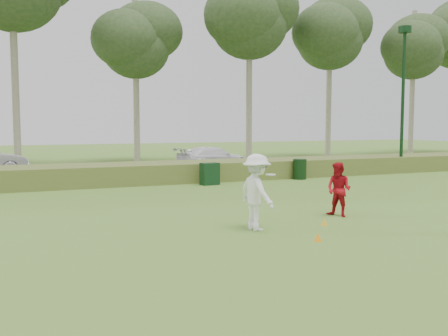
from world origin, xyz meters
name	(u,v)px	position (x,y,z in m)	size (l,w,h in m)	color
ground	(285,231)	(0.00, 0.00, 0.00)	(120.00, 120.00, 0.00)	#477527
reed_strip	(158,172)	(0.00, 12.00, 0.45)	(80.00, 3.00, 0.90)	#546428
park_road	(134,172)	(0.00, 17.00, 0.03)	(80.00, 6.00, 0.06)	#2D2D2D
lamp_post	(404,73)	(14.00, 11.00, 5.59)	(0.70, 0.70, 8.18)	black
tree_4	(135,41)	(2.00, 24.50, 8.59)	(6.24, 6.24, 11.50)	gray
tree_5	(249,18)	(10.00, 22.50, 10.47)	(7.28, 7.28, 14.00)	gray
tree_6	(330,34)	(18.00, 23.80, 10.10)	(7.02, 7.02, 13.50)	gray
tree_7	(414,48)	(26.00, 22.80, 9.34)	(6.50, 6.50, 12.50)	gray
player_white	(257,192)	(-0.65, 0.36, 0.99)	(0.98, 1.36, 1.98)	white
player_red	(339,190)	(2.46, 1.10, 0.81)	(0.78, 0.61, 1.61)	#AB0E19
cone_orange	(318,237)	(0.10, -1.34, 0.10)	(0.18, 0.18, 0.20)	orange
cone_yellow	(324,222)	(1.31, 0.16, 0.10)	(0.17, 0.17, 0.19)	orange
utility_cabinet	(210,174)	(1.82, 9.86, 0.50)	(0.80, 0.50, 1.00)	black
trash_bin	(300,169)	(6.81, 10.26, 0.50)	(0.67, 0.67, 1.01)	black
car_right	(213,158)	(4.73, 16.64, 0.73)	(1.88, 4.64, 1.35)	white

